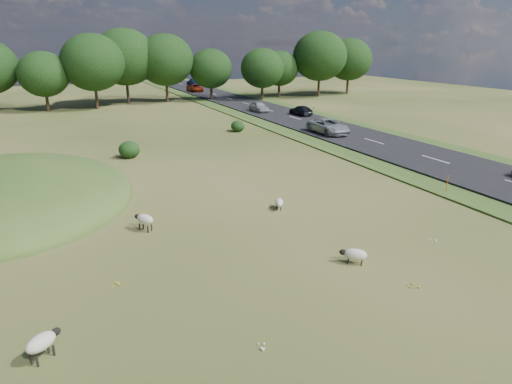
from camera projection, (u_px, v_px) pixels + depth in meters
ground at (162, 154)px, 40.30m from camera, size 160.00×160.00×0.00m
mound at (2, 199)px, 28.71m from camera, size 16.00×20.00×4.00m
road at (303, 121)px, 56.69m from camera, size 8.00×150.00×0.25m
treeline at (98, 63)px, 68.61m from camera, size 96.28×14.66×11.70m
shrubs at (106, 139)px, 43.21m from camera, size 26.21×11.61×1.46m
marker_post at (447, 184)px, 29.73m from camera, size 0.06×0.06×1.20m
sheep_0 at (42, 342)px, 13.99m from camera, size 1.21×1.07×0.89m
sheep_1 at (279, 203)px, 26.87m from camera, size 0.82×1.13×0.63m
sheep_2 at (144, 219)px, 23.72m from camera, size 1.02×1.26×0.91m
sheep_3 at (355, 254)px, 20.19m from camera, size 1.18×1.10×0.71m
car_0 at (195, 88)px, 90.15m from camera, size 2.34×5.07×1.41m
car_1 at (328, 126)px, 48.11m from camera, size 2.55×5.53×1.54m
car_3 at (301, 110)px, 60.60m from camera, size 1.71×4.21×1.22m
car_4 at (259, 107)px, 63.61m from camera, size 1.65×4.09×1.39m
car_5 at (193, 82)px, 103.64m from camera, size 2.10×5.17×1.50m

